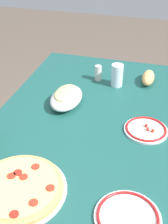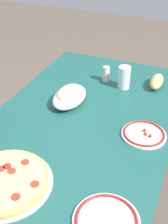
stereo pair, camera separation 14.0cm
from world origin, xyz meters
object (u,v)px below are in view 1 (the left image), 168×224
baked_pasta_dish (66,97)px  water_glass (117,75)px  bread_loaf (148,78)px  pepperoni_pizza (19,188)px  spice_shaker (98,73)px  side_plate_far (128,217)px  dining_table (84,136)px  side_plate_near (146,129)px

baked_pasta_dish → water_glass: (0.26, -0.21, 0.02)m
baked_pasta_dish → bread_loaf: (0.34, -0.38, -0.01)m
pepperoni_pizza → spice_shaker: size_ratio=3.91×
baked_pasta_dish → side_plate_far: baked_pasta_dish is taller
dining_table → bread_loaf: 0.52m
baked_pasta_dish → dining_table: bearing=-127.8°
dining_table → pepperoni_pizza: (-0.49, 0.10, 0.13)m
bread_loaf → pepperoni_pizza: bearing=158.7°
dining_table → pepperoni_pizza: size_ratio=4.00×
side_plate_near → bread_loaf: bread_loaf is taller
pepperoni_pizza → bread_loaf: bread_loaf is taller
dining_table → pepperoni_pizza: pepperoni_pizza is taller
side_plate_near → baked_pasta_dish: bearing=73.9°
dining_table → water_glass: bearing=-14.9°
bread_loaf → baked_pasta_dish: bearing=131.9°
baked_pasta_dish → side_plate_far: 0.72m
dining_table → water_glass: water_glass is taller
water_glass → side_plate_far: bearing=-167.2°
pepperoni_pizza → side_plate_near: (0.46, -0.39, -0.01)m
water_glass → side_plate_far: size_ratio=0.57×
pepperoni_pizza → spice_shaker: spice_shaker is taller
water_glass → side_plate_far: 0.87m
dining_table → side_plate_far: 0.59m
baked_pasta_dish → water_glass: size_ratio=1.92×
dining_table → water_glass: 0.40m
pepperoni_pizza → bread_loaf: size_ratio=2.10×
side_plate_near → side_plate_far: bearing=178.9°
pepperoni_pizza → baked_pasta_dish: bearing=1.7°
pepperoni_pizza → baked_pasta_dish: 0.58m
side_plate_far → bread_loaf: 0.93m
side_plate_near → bread_loaf: (0.46, 0.04, 0.02)m
side_plate_far → bread_loaf: (0.93, 0.03, 0.02)m
dining_table → baked_pasta_dish: baked_pasta_dish is taller
baked_pasta_dish → bread_loaf: size_ratio=1.48×
baked_pasta_dish → side_plate_far: (-0.60, -0.40, -0.03)m
pepperoni_pizza → spice_shaker: bearing=-5.0°
dining_table → spice_shaker: spice_shaker is taller
pepperoni_pizza → water_glass: bearing=-12.9°
water_glass → side_plate_far: water_glass is taller
side_plate_near → side_plate_far: (-0.48, 0.01, -0.00)m
water_glass → side_plate_near: bearing=-151.7°
water_glass → bread_loaf: (0.08, -0.17, -0.03)m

